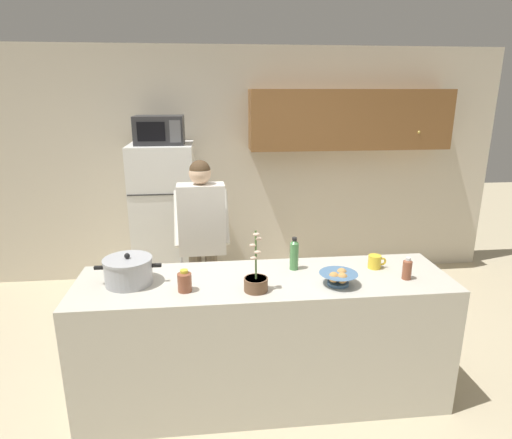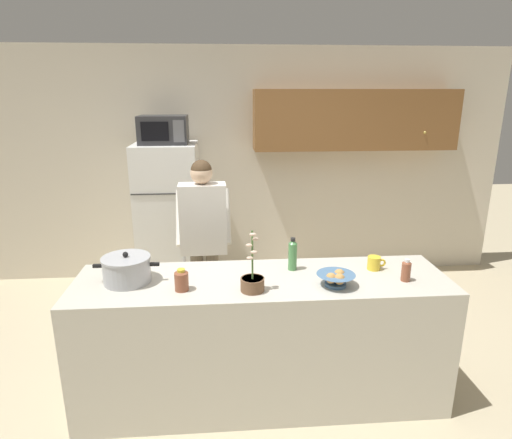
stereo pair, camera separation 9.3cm
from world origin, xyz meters
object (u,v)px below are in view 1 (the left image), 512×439
object	(u,v)px
bottle_far_corner	(185,281)
potted_orchid	(256,281)
bread_bowl	(338,278)
microwave	(159,130)
bottle_mid_counter	(407,268)
person_near_pot	(202,229)
refrigerator	(165,220)
coffee_mug	(375,262)
bottle_near_edge	(294,254)
cooking_pot	(128,271)

from	to	relation	value
bottle_far_corner	potted_orchid	size ratio (longest dim) A/B	0.36
bread_bowl	potted_orchid	distance (m)	0.54
microwave	bottle_mid_counter	xyz separation A→B (m)	(1.77, -1.93, -0.76)
person_near_pot	refrigerator	bearing A→B (deg)	114.35
refrigerator	coffee_mug	distance (m)	2.40
bottle_near_edge	person_near_pot	bearing A→B (deg)	128.51
bottle_mid_counter	person_near_pot	bearing A→B (deg)	142.15
cooking_pot	bottle_mid_counter	distance (m)	1.83
bottle_mid_counter	bottle_far_corner	size ratio (longest dim) A/B	1.06
refrigerator	person_near_pot	bearing A→B (deg)	-65.65
refrigerator	cooking_pot	size ratio (longest dim) A/B	3.80
coffee_mug	potted_orchid	size ratio (longest dim) A/B	0.33
bottle_mid_counter	bottle_near_edge	bearing A→B (deg)	161.19
coffee_mug	bread_bowl	world-z (taller)	bread_bowl
refrigerator	microwave	bearing A→B (deg)	-89.93
refrigerator	person_near_pot	world-z (taller)	refrigerator
cooking_pot	potted_orchid	size ratio (longest dim) A/B	1.08
refrigerator	bottle_far_corner	xyz separation A→B (m)	(0.31, -1.98, 0.18)
cooking_pot	coffee_mug	size ratio (longest dim) A/B	3.24
bottle_mid_counter	potted_orchid	bearing A→B (deg)	-176.07
cooking_pot	bottle_far_corner	xyz separation A→B (m)	(0.37, -0.16, -0.02)
coffee_mug	potted_orchid	world-z (taller)	potted_orchid
potted_orchid	bottle_near_edge	bearing A→B (deg)	46.02
bottle_mid_counter	coffee_mug	bearing A→B (deg)	125.16
bread_bowl	bottle_near_edge	bearing A→B (deg)	129.55
bottle_far_corner	microwave	bearing A→B (deg)	99.00
coffee_mug	bottle_far_corner	xyz separation A→B (m)	(-1.32, -0.23, 0.02)
microwave	bread_bowl	world-z (taller)	microwave
bottle_near_edge	bottle_far_corner	size ratio (longest dim) A/B	1.64
cooking_pot	potted_orchid	bearing A→B (deg)	-13.68
cooking_pot	bottle_near_edge	bearing A→B (deg)	5.99
cooking_pot	coffee_mug	xyz separation A→B (m)	(1.68, 0.07, -0.04)
potted_orchid	refrigerator	bearing A→B (deg)	110.39
microwave	potted_orchid	world-z (taller)	microwave
cooking_pot	bread_bowl	distance (m)	1.36
microwave	cooking_pot	world-z (taller)	microwave
bread_bowl	bottle_mid_counter	bearing A→B (deg)	5.04
person_near_pot	coffee_mug	distance (m)	1.50
coffee_mug	bottle_mid_counter	bearing A→B (deg)	-54.84
bread_bowl	coffee_mug	bearing A→B (deg)	35.87
bread_bowl	bottle_mid_counter	size ratio (longest dim) A/B	1.64
refrigerator	bread_bowl	world-z (taller)	refrigerator
person_near_pot	bottle_mid_counter	distance (m)	1.73
person_near_pot	microwave	bearing A→B (deg)	114.89
refrigerator	microwave	world-z (taller)	microwave
bottle_mid_counter	bottle_far_corner	world-z (taller)	bottle_mid_counter
coffee_mug	person_near_pot	bearing A→B (deg)	144.91
bread_bowl	microwave	bearing A→B (deg)	123.17
person_near_pot	bottle_near_edge	distance (m)	1.05
person_near_pot	bottle_mid_counter	world-z (taller)	person_near_pot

